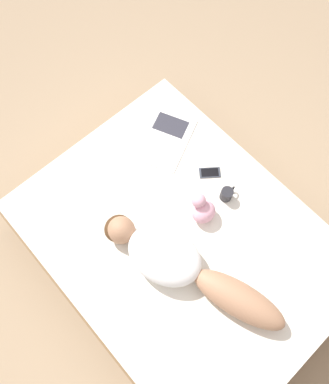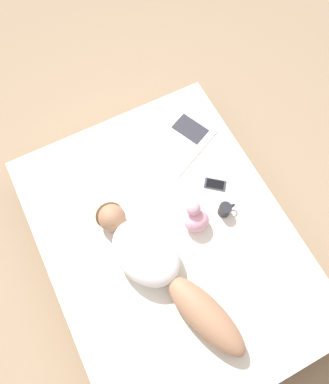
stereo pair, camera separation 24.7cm
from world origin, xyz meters
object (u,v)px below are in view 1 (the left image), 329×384
person (181,265)px  open_magazine (165,138)px  coffee_mug (227,194)px  cell_phone (210,173)px

person → open_magazine: 0.94m
person → coffee_mug: 0.57m
coffee_mug → cell_phone: size_ratio=0.74×
person → coffee_mug: (0.55, 0.15, -0.05)m
open_magazine → cell_phone: bearing=-108.5°
person → open_magazine: bearing=36.8°
coffee_mug → cell_phone: coffee_mug is taller
coffee_mug → cell_phone: bearing=77.2°
person → cell_phone: (0.60, 0.34, -0.09)m
open_magazine → coffee_mug: 0.61m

